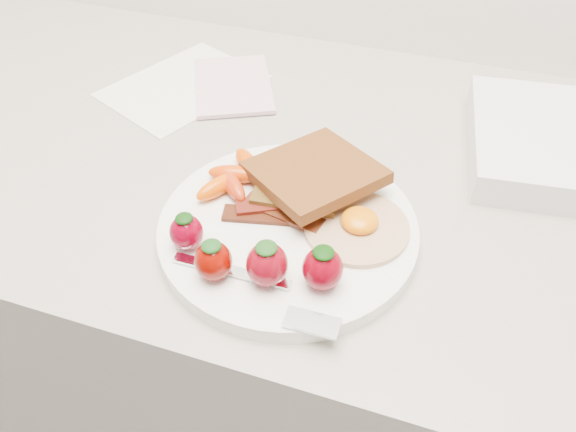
% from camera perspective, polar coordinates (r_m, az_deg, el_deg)
% --- Properties ---
extents(counter, '(2.00, 0.60, 0.90)m').
position_cam_1_polar(counter, '(1.03, 3.29, -14.54)').
color(counter, gray).
rests_on(counter, ground).
extents(plate, '(0.27, 0.27, 0.02)m').
position_cam_1_polar(plate, '(0.59, -0.00, -1.33)').
color(plate, white).
rests_on(plate, counter).
extents(toast_lower, '(0.10, 0.10, 0.01)m').
position_cam_1_polar(toast_lower, '(0.62, 1.21, 3.27)').
color(toast_lower, '#432E10').
rests_on(toast_lower, plate).
extents(toast_upper, '(0.17, 0.17, 0.03)m').
position_cam_1_polar(toast_upper, '(0.61, 2.71, 4.45)').
color(toast_upper, '#452E11').
rests_on(toast_upper, toast_lower).
extents(fried_egg, '(0.11, 0.11, 0.02)m').
position_cam_1_polar(fried_egg, '(0.58, 7.05, -0.93)').
color(fried_egg, beige).
rests_on(fried_egg, plate).
extents(bacon_strips, '(0.11, 0.07, 0.01)m').
position_cam_1_polar(bacon_strips, '(0.59, -1.26, 0.57)').
color(bacon_strips, black).
rests_on(bacon_strips, plate).
extents(baby_carrots, '(0.07, 0.10, 0.02)m').
position_cam_1_polar(baby_carrots, '(0.62, -5.50, 3.98)').
color(baby_carrots, '#D43F06').
rests_on(baby_carrots, plate).
extents(strawberries, '(0.17, 0.06, 0.05)m').
position_cam_1_polar(strawberries, '(0.52, -3.48, -4.26)').
color(strawberries, '#6C0014').
rests_on(strawberries, plate).
extents(fork, '(0.17, 0.05, 0.00)m').
position_cam_1_polar(fork, '(0.52, -2.21, -7.85)').
color(fork, silver).
rests_on(fork, plate).
extents(paper_sheet, '(0.23, 0.25, 0.00)m').
position_cam_1_polar(paper_sheet, '(0.84, -10.57, 12.88)').
color(paper_sheet, white).
rests_on(paper_sheet, counter).
extents(notepad, '(0.16, 0.18, 0.01)m').
position_cam_1_polar(notepad, '(0.83, -5.59, 13.10)').
color(notepad, beige).
rests_on(notepad, paper_sheet).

